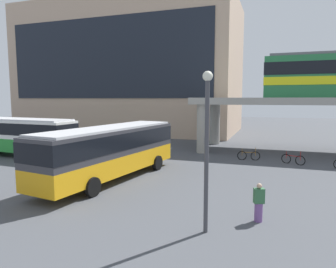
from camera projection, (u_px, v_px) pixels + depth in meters
The scene contains 9 objects.
ground_plane at pixel (153, 154), 27.43m from camera, with size 120.00×120.00×0.00m, color #47494F.
station_building at pixel (132, 71), 47.25m from camera, with size 31.70×16.10×18.35m.
bus_main at pixel (111, 147), 18.57m from camera, with size 4.12×11.29×3.22m.
bus_secondary at pixel (17, 133), 26.42m from camera, with size 11.19×3.32×3.22m.
bicycle_red at pixel (293, 159), 23.19m from camera, with size 1.67×0.75×1.04m.
bicycle_brown at pixel (249, 156), 24.73m from camera, with size 1.77×0.37×1.04m.
pedestrian_waiting_near_stop at pixel (108, 146), 26.49m from camera, with size 0.38×0.46×1.74m.
pedestrian_walking_across at pixel (259, 204), 12.30m from camera, with size 0.47×0.40×1.56m.
lamp_post at pixel (207, 138), 11.00m from camera, with size 0.36×0.36×5.86m.
Camera 1 is at (10.10, -15.12, 4.90)m, focal length 33.04 mm.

